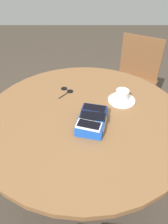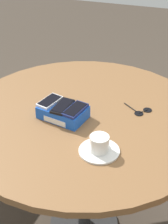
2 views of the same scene
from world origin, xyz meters
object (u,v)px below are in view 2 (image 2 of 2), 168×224
object	(u,v)px
phone_box	(63,112)
coffee_cup	(99,143)
phone_black	(63,106)
sunglasses	(142,111)
phone_white	(50,101)
phone_navy	(75,110)
saucer	(99,151)
round_table	(84,131)

from	to	relation	value
phone_box	coffee_cup	size ratio (longest dim) A/B	2.17
phone_black	sunglasses	world-z (taller)	phone_black
sunglasses	phone_box	bearing A→B (deg)	-155.03
phone_black	coffee_cup	bearing A→B (deg)	-39.42
phone_white	phone_navy	bearing A→B (deg)	-13.27
phone_black	coffee_cup	xyz separation A→B (m)	(0.22, -0.18, -0.02)
phone_navy	saucer	xyz separation A→B (m)	(0.16, -0.17, -0.06)
phone_black	saucer	world-z (taller)	phone_black
phone_black	sunglasses	distance (m)	0.37
phone_white	round_table	bearing A→B (deg)	8.65
phone_navy	saucer	bearing A→B (deg)	-47.71
coffee_cup	sunglasses	size ratio (longest dim) A/B	0.77
sunglasses	phone_black	bearing A→B (deg)	-154.43
phone_box	saucer	bearing A→B (deg)	-40.22
phone_white	phone_black	bearing A→B (deg)	-17.26
phone_box	saucer	distance (m)	0.29
phone_box	coffee_cup	bearing A→B (deg)	-39.95
phone_box	phone_black	distance (m)	0.03
phone_box	round_table	bearing A→B (deg)	25.78
phone_white	phone_navy	xyz separation A→B (m)	(0.13, -0.03, 0.00)
sunglasses	coffee_cup	bearing A→B (deg)	-108.17
phone_box	phone_black	xyz separation A→B (m)	(0.00, -0.00, 0.03)
phone_navy	coffee_cup	xyz separation A→B (m)	(0.16, -0.17, -0.02)
phone_navy	saucer	world-z (taller)	phone_navy
phone_box	saucer	size ratio (longest dim) A/B	1.40
round_table	phone_white	world-z (taller)	phone_white
phone_white	saucer	xyz separation A→B (m)	(0.29, -0.20, -0.06)
saucer	sunglasses	xyz separation A→B (m)	(0.11, 0.34, -0.00)
phone_navy	coffee_cup	world-z (taller)	coffee_cup
coffee_cup	sunglasses	distance (m)	0.36
phone_box	phone_white	size ratio (longest dim) A/B	1.70
round_table	phone_black	size ratio (longest dim) A/B	8.32
saucer	coffee_cup	distance (m)	0.04
phone_white	coffee_cup	size ratio (longest dim) A/B	1.27
phone_white	saucer	world-z (taller)	phone_white
phone_white	sunglasses	distance (m)	0.42
phone_navy	round_table	bearing A→B (deg)	67.35
phone_navy	sunglasses	distance (m)	0.32
round_table	phone_box	distance (m)	0.15
coffee_cup	phone_box	bearing A→B (deg)	140.05
phone_black	saucer	bearing A→B (deg)	-39.70
phone_black	coffee_cup	size ratio (longest dim) A/B	1.30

